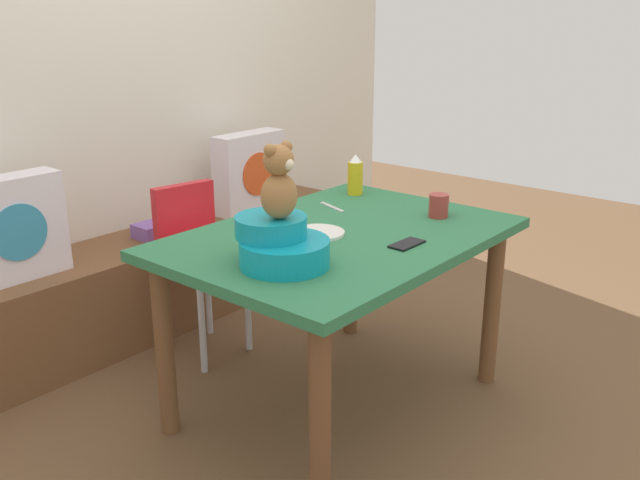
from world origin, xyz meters
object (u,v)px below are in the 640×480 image
at_px(highchair, 200,247).
at_px(coffee_mug, 439,206).
at_px(pillow_floral_right, 250,172).
at_px(infant_seat_teal, 280,244).
at_px(pillow_floral_left, 11,229).
at_px(dinner_plate_near, 318,233).
at_px(ketchup_bottle, 355,176).
at_px(book_stack, 155,229).
at_px(cell_phone, 407,244).
at_px(teddy_bear, 279,183).
at_px(dining_table, 340,258).

xyz_separation_m(highchair, coffee_mug, (0.46, -0.95, 0.27)).
xyz_separation_m(pillow_floral_right, infant_seat_teal, (-1.09, -1.26, 0.13)).
height_order(pillow_floral_left, dinner_plate_near, pillow_floral_left).
xyz_separation_m(ketchup_bottle, coffee_mug, (-0.07, -0.48, -0.04)).
height_order(book_stack, infant_seat_teal, infant_seat_teal).
bearing_deg(pillow_floral_left, infant_seat_teal, -76.72).
xyz_separation_m(pillow_floral_right, book_stack, (-0.65, 0.02, -0.18)).
distance_m(highchair, ketchup_bottle, 0.78).
height_order(highchair, coffee_mug, coffee_mug).
bearing_deg(pillow_floral_right, cell_phone, -113.82).
bearing_deg(infant_seat_teal, pillow_floral_left, 103.28).
bearing_deg(cell_phone, highchair, 5.70).
distance_m(book_stack, teddy_bear, 1.45).
height_order(infant_seat_teal, teddy_bear, teddy_bear).
distance_m(dining_table, cell_phone, 0.30).
distance_m(dining_table, coffee_mug, 0.48).
bearing_deg(teddy_bear, dinner_plate_near, 19.13).
height_order(infant_seat_teal, coffee_mug, infant_seat_teal).
relative_size(teddy_bear, coffee_mug, 2.08).
height_order(pillow_floral_left, cell_phone, pillow_floral_left).
height_order(pillow_floral_right, highchair, pillow_floral_right).
xyz_separation_m(book_stack, cell_phone, (0.00, -1.49, 0.25)).
distance_m(teddy_bear, dinner_plate_near, 0.44).
relative_size(infant_seat_teal, dinner_plate_near, 1.65).
relative_size(infant_seat_teal, teddy_bear, 1.32).
bearing_deg(cell_phone, infant_seat_teal, 65.56).
relative_size(book_stack, cell_phone, 1.39).
height_order(book_stack, cell_phone, cell_phone).
height_order(book_stack, coffee_mug, coffee_mug).
bearing_deg(cell_phone, dinner_plate_near, 19.99).
height_order(teddy_bear, coffee_mug, teddy_bear).
height_order(pillow_floral_right, ketchup_bottle, ketchup_bottle).
xyz_separation_m(pillow_floral_left, dinner_plate_near, (0.63, -1.14, 0.07)).
relative_size(pillow_floral_right, dinner_plate_near, 2.20).
bearing_deg(dinner_plate_near, pillow_floral_right, 56.46).
height_order(pillow_floral_right, teddy_bear, teddy_bear).
xyz_separation_m(dining_table, coffee_mug, (0.43, -0.17, 0.15)).
distance_m(ketchup_bottle, dinner_plate_near, 0.63).
height_order(coffee_mug, cell_phone, coffee_mug).
relative_size(dinner_plate_near, cell_phone, 1.39).
distance_m(pillow_floral_left, dinner_plate_near, 1.30).
distance_m(infant_seat_teal, coffee_mug, 0.83).
xyz_separation_m(teddy_bear, coffee_mug, (0.82, -0.11, -0.23)).
xyz_separation_m(book_stack, highchair, (-0.08, -0.44, 0.03)).
bearing_deg(dining_table, infant_seat_teal, -171.23).
distance_m(pillow_floral_left, teddy_bear, 1.34).
bearing_deg(highchair, dinner_plate_near, -92.34).
xyz_separation_m(pillow_floral_left, coffee_mug, (1.12, -1.37, 0.11)).
xyz_separation_m(dining_table, infant_seat_teal, (-0.40, -0.06, 0.17)).
bearing_deg(dinner_plate_near, teddy_bear, -160.87).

